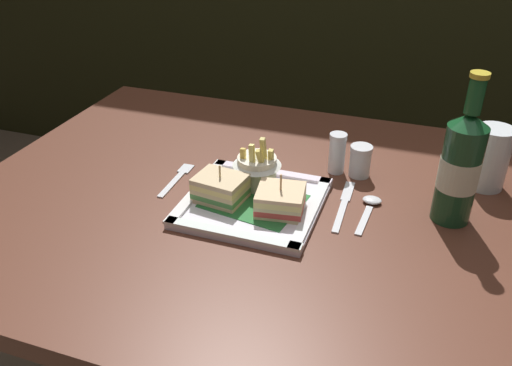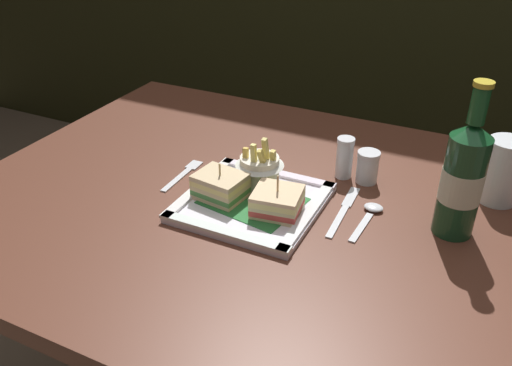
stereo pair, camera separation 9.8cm
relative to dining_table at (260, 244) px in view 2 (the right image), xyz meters
name	(u,v)px [view 2 (the right image)]	position (x,y,z in m)	size (l,w,h in m)	color
dining_table	(260,244)	(0.00, 0.00, 0.00)	(1.12, 0.88, 0.78)	#552D1F
square_plate	(252,203)	(0.00, -0.03, 0.12)	(0.24, 0.24, 0.02)	silver
sandwich_half_left	(220,186)	(-0.06, -0.05, 0.14)	(0.10, 0.08, 0.07)	#E0B88A
sandwich_half_right	(277,202)	(0.05, -0.05, 0.14)	(0.09, 0.09, 0.07)	#D9BA88
fries_cup	(260,166)	(-0.01, 0.03, 0.16)	(0.09, 0.09, 0.11)	silver
beer_bottle	(463,178)	(0.34, 0.05, 0.21)	(0.07, 0.07, 0.27)	#194326
water_glass	(502,174)	(0.40, 0.19, 0.16)	(0.07, 0.07, 0.12)	silver
fork	(184,174)	(-0.18, 0.01, 0.11)	(0.02, 0.13, 0.00)	silver
knife	(344,209)	(0.16, 0.03, 0.11)	(0.02, 0.18, 0.00)	silver
spoon	(370,212)	(0.20, 0.03, 0.11)	(0.04, 0.13, 0.01)	silver
salt_shaker	(344,160)	(0.11, 0.15, 0.15)	(0.03, 0.03, 0.08)	silver
pepper_shaker	(367,169)	(0.16, 0.15, 0.14)	(0.04, 0.04, 0.07)	silver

